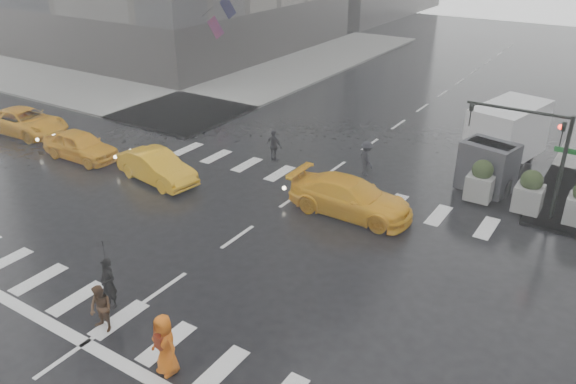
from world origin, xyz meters
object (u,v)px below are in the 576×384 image
Objects in this scene: pedestrian_brown at (101,309)px; taxi_front at (81,145)px; box_truck at (502,140)px; taxi_mid at (157,167)px; traffic_signal_pole at (539,143)px; pedestrian_orange at (165,345)px.

taxi_front is at bearing 143.13° from pedestrian_brown.
box_truck is (6.93, 18.24, 0.97)m from pedestrian_brown.
box_truck reaches higher than taxi_mid.
traffic_signal_pole reaches higher than pedestrian_orange.
traffic_signal_pole is 17.31m from pedestrian_brown.
taxi_front is (-11.62, 8.57, -0.03)m from pedestrian_brown.
pedestrian_brown reaches higher than taxi_mid.
traffic_signal_pole is 2.45× the size of pedestrian_orange.
taxi_front is at bearing 156.56° from pedestrian_orange.
taxi_mid is at bearing 143.69° from pedestrian_orange.
taxi_front is 0.99× the size of taxi_mid.
traffic_signal_pole is 16.63m from taxi_mid.
pedestrian_orange is (-6.18, -14.81, -2.29)m from traffic_signal_pole.
traffic_signal_pole is at bearing -47.91° from box_truck.
box_truck is at bearing -45.38° from taxi_mid.
pedestrian_brown is at bearing -98.33° from box_truck.
pedestrian_brown is (-9.01, -14.58, -2.44)m from traffic_signal_pole.
traffic_signal_pole is 16.21m from pedestrian_orange.
taxi_front is 5.28m from taxi_mid.
box_truck is (18.54, 9.67, 1.00)m from taxi_front.
pedestrian_orange is 0.42× the size of taxi_mid.
box_truck is (-2.09, 3.67, -1.47)m from traffic_signal_pole.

